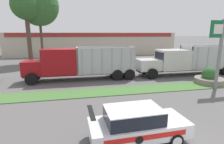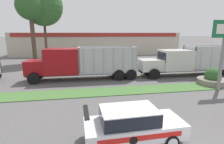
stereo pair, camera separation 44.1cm
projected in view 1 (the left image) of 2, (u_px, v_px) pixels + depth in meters
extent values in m
cube|color=#477538|center=(129.00, 90.00, 14.93)|extent=(120.00, 2.19, 0.06)
cube|color=yellow|center=(42.00, 80.00, 18.24)|extent=(2.40, 0.14, 0.01)
cube|color=yellow|center=(94.00, 78.00, 19.31)|extent=(2.40, 0.14, 0.01)
cube|color=yellow|center=(140.00, 75.00, 20.39)|extent=(2.40, 0.14, 0.01)
cube|color=yellow|center=(181.00, 73.00, 21.46)|extent=(2.40, 0.14, 0.01)
cube|color=yellow|center=(219.00, 71.00, 22.54)|extent=(2.40, 0.14, 0.01)
cube|color=black|center=(187.00, 69.00, 20.69)|extent=(12.38, 1.34, 0.18)
cube|color=silver|center=(149.00, 65.00, 19.55)|extent=(2.48, 2.00, 1.23)
cube|color=#B7B7BC|center=(138.00, 65.00, 19.29)|extent=(0.06, 1.71, 1.04)
cube|color=silver|center=(172.00, 59.00, 20.02)|extent=(3.32, 2.44, 2.23)
cube|color=black|center=(159.00, 56.00, 19.60)|extent=(0.04, 2.07, 1.00)
cylinder|color=silver|center=(191.00, 53.00, 19.43)|extent=(0.14, 0.14, 1.65)
cube|color=#B7B7BC|center=(209.00, 67.00, 21.23)|extent=(6.57, 2.44, 0.12)
cube|color=#B7B7BC|center=(186.00, 57.00, 20.31)|extent=(0.16, 2.44, 2.58)
cube|color=#B7B7BC|center=(217.00, 58.00, 19.86)|extent=(6.57, 0.16, 2.58)
cube|color=#B7B7BC|center=(203.00, 55.00, 22.04)|extent=(6.57, 0.16, 2.58)
cube|color=#A3A3A8|center=(198.00, 58.00, 19.24)|extent=(0.10, 0.04, 2.45)
cube|color=#A3A3A8|center=(208.00, 58.00, 19.51)|extent=(0.10, 0.04, 2.45)
cube|color=#A3A3A8|center=(218.00, 58.00, 19.77)|extent=(0.10, 0.04, 2.45)
cylinder|color=black|center=(153.00, 74.00, 18.57)|extent=(1.13, 0.30, 1.13)
cylinder|color=black|center=(144.00, 69.00, 20.87)|extent=(1.13, 0.30, 1.13)
cylinder|color=black|center=(220.00, 66.00, 22.96)|extent=(1.13, 0.30, 1.13)
cylinder|color=black|center=(211.00, 67.00, 22.70)|extent=(1.13, 0.30, 1.13)
cube|color=black|center=(81.00, 73.00, 18.41)|extent=(11.18, 1.33, 0.18)
cube|color=maroon|center=(33.00, 68.00, 17.31)|extent=(1.88, 1.98, 1.40)
cube|color=#B7B7BC|center=(23.00, 68.00, 17.12)|extent=(0.06, 1.69, 1.19)
cube|color=maroon|center=(60.00, 61.00, 17.71)|extent=(3.32, 2.42, 2.54)
cube|color=black|center=(42.00, 57.00, 17.28)|extent=(0.04, 2.06, 1.14)
cylinder|color=silver|center=(77.00, 56.00, 17.17)|extent=(0.14, 0.14, 1.26)
cube|color=#ADADB2|center=(105.00, 71.00, 18.90)|extent=(5.98, 2.42, 0.12)
cube|color=#ADADB2|center=(77.00, 60.00, 18.04)|extent=(0.16, 2.42, 2.59)
cube|color=#ADADB2|center=(131.00, 58.00, 19.20)|extent=(0.16, 2.42, 2.59)
cube|color=#ADADB2|center=(107.00, 61.00, 17.54)|extent=(5.98, 0.16, 2.59)
cube|color=#ADADB2|center=(103.00, 58.00, 19.70)|extent=(5.98, 0.16, 2.59)
cube|color=#99999E|center=(82.00, 62.00, 16.94)|extent=(0.10, 0.04, 2.46)
cube|color=#99999E|center=(92.00, 61.00, 17.14)|extent=(0.10, 0.04, 2.46)
cube|color=#99999E|center=(102.00, 61.00, 17.34)|extent=(0.10, 0.04, 2.46)
cube|color=#99999E|center=(112.00, 61.00, 17.54)|extent=(0.10, 0.04, 2.46)
cube|color=#99999E|center=(122.00, 60.00, 17.74)|extent=(0.10, 0.04, 2.46)
cube|color=#99999E|center=(131.00, 60.00, 17.94)|extent=(0.10, 0.04, 2.46)
cylinder|color=black|center=(31.00, 79.00, 16.37)|extent=(1.13, 0.30, 1.13)
cylinder|color=black|center=(37.00, 74.00, 18.64)|extent=(1.13, 0.30, 1.13)
cylinder|color=black|center=(130.00, 75.00, 18.28)|extent=(1.13, 0.30, 1.13)
cylinder|color=black|center=(124.00, 70.00, 20.56)|extent=(1.13, 0.30, 1.13)
cylinder|color=black|center=(117.00, 75.00, 18.02)|extent=(1.13, 0.30, 1.13)
cylinder|color=black|center=(113.00, 70.00, 20.30)|extent=(1.13, 0.30, 1.13)
cube|color=white|center=(138.00, 127.00, 7.86)|extent=(4.47, 1.95, 0.65)
cube|color=black|center=(133.00, 115.00, 7.67)|extent=(2.47, 1.67, 0.59)
cube|color=white|center=(133.00, 109.00, 7.60)|extent=(2.47, 1.67, 0.04)
cube|color=black|center=(91.00, 112.00, 7.17)|extent=(0.24, 1.46, 0.03)
cube|color=red|center=(147.00, 138.00, 6.97)|extent=(3.53, 0.12, 0.23)
cylinder|color=black|center=(139.00, 140.00, 6.91)|extent=(0.35, 0.02, 0.35)
cylinder|color=black|center=(176.00, 141.00, 7.42)|extent=(0.63, 0.22, 0.63)
cylinder|color=silver|center=(177.00, 142.00, 7.32)|extent=(0.44, 0.03, 0.44)
cylinder|color=black|center=(157.00, 121.00, 9.06)|extent=(0.63, 0.22, 0.63)
cylinder|color=silver|center=(156.00, 120.00, 9.16)|extent=(0.44, 0.03, 0.44)
cylinder|color=black|center=(105.00, 128.00, 8.44)|extent=(0.63, 0.22, 0.63)
cylinder|color=silver|center=(105.00, 127.00, 8.54)|extent=(0.44, 0.03, 0.44)
cylinder|color=gray|center=(219.00, 55.00, 14.76)|extent=(0.28, 0.28, 5.91)
cube|color=#146638|center=(223.00, 29.00, 14.29)|extent=(2.31, 0.16, 1.38)
cube|color=white|center=(224.00, 29.00, 14.20)|extent=(1.85, 0.02, 0.76)
cylinder|color=gray|center=(209.00, 81.00, 16.97)|extent=(2.72, 2.72, 0.56)
sphere|color=#2D5B28|center=(210.00, 75.00, 16.85)|extent=(1.50, 1.50, 1.50)
cube|color=#BCB29E|center=(93.00, 43.00, 42.96)|extent=(36.84, 12.00, 4.94)
cube|color=maroon|center=(96.00, 35.00, 36.74)|extent=(35.00, 0.10, 0.80)
cylinder|color=brown|center=(42.00, 41.00, 28.10)|extent=(0.39, 0.39, 7.26)
sphere|color=#2D5B28|center=(39.00, 6.00, 26.96)|extent=(6.08, 6.08, 6.08)
cylinder|color=brown|center=(29.00, 40.00, 25.85)|extent=(0.61, 0.61, 7.57)
sphere|color=#2D5B28|center=(26.00, 5.00, 24.79)|extent=(4.08, 4.08, 4.08)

